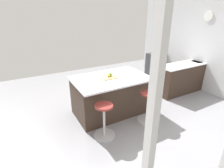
# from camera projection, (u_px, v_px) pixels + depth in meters

# --- Properties ---
(ground_plane) EXTENTS (7.69, 7.69, 0.00)m
(ground_plane) POSITION_uv_depth(u_px,v_px,m) (123.00, 109.00, 4.63)
(ground_plane) COLOR gray
(interior_partition_left) EXTENTS (0.15, 5.49, 2.87)m
(interior_partition_left) POSITION_uv_depth(u_px,v_px,m) (204.00, 45.00, 5.42)
(interior_partition_left) COLOR silver
(interior_partition_left) RESTS_ON ground_plane
(sink_cabinet) EXTENTS (2.53, 0.60, 1.18)m
(sink_cabinet) POSITION_uv_depth(u_px,v_px,m) (190.00, 76.00, 5.68)
(sink_cabinet) COLOR #38281E
(sink_cabinet) RESTS_ON ground_plane
(oven_range) EXTENTS (0.60, 0.61, 0.87)m
(oven_range) POSITION_uv_depth(u_px,v_px,m) (156.00, 64.00, 6.99)
(oven_range) COLOR #38383D
(oven_range) RESTS_ON ground_plane
(kitchen_island) EXTENTS (1.77, 1.18, 0.95)m
(kitchen_island) POSITION_uv_depth(u_px,v_px,m) (110.00, 95.00, 4.30)
(kitchen_island) COLOR #38281E
(kitchen_island) RESTS_ON ground_plane
(stool_by_window) EXTENTS (0.44, 0.44, 0.73)m
(stool_by_window) POSITION_uv_depth(u_px,v_px,m) (147.00, 108.00, 3.98)
(stool_by_window) COLOR #B7B7BC
(stool_by_window) RESTS_ON ground_plane
(stool_middle) EXTENTS (0.44, 0.44, 0.73)m
(stool_middle) POSITION_uv_depth(u_px,v_px,m) (104.00, 122.00, 3.48)
(stool_middle) COLOR #B7B7BC
(stool_middle) RESTS_ON ground_plane
(cutting_board) EXTENTS (0.36, 0.24, 0.02)m
(cutting_board) POSITION_uv_depth(u_px,v_px,m) (109.00, 78.00, 4.05)
(cutting_board) COLOR tan
(cutting_board) RESTS_ON kitchen_island
(apple_green) EXTENTS (0.08, 0.08, 0.08)m
(apple_green) POSITION_uv_depth(u_px,v_px,m) (110.00, 74.00, 4.11)
(apple_green) COLOR #609E2D
(apple_green) RESTS_ON cutting_board
(apple_yellow) EXTENTS (0.07, 0.07, 0.07)m
(apple_yellow) POSITION_uv_depth(u_px,v_px,m) (109.00, 75.00, 4.05)
(apple_yellow) COLOR gold
(apple_yellow) RESTS_ON cutting_board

